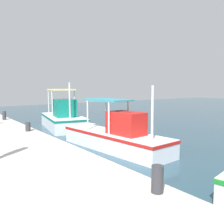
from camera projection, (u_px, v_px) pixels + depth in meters
name	position (u px, v px, depth m)	size (l,w,h in m)	color
fishing_boat_nearest	(63.00, 119.00, 16.86)	(5.22, 3.08, 3.08)	white
fishing_boat_second	(116.00, 136.00, 11.36)	(5.99, 2.22, 2.91)	white
mooring_bollard_second	(4.00, 116.00, 15.37)	(0.22, 0.22, 0.53)	#333338
mooring_bollard_third	(28.00, 127.00, 11.58)	(0.23, 0.23, 0.41)	#333338
mooring_bollard_fourth	(157.00, 179.00, 4.93)	(0.24, 0.24, 0.55)	#333338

